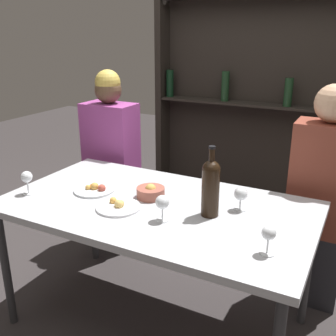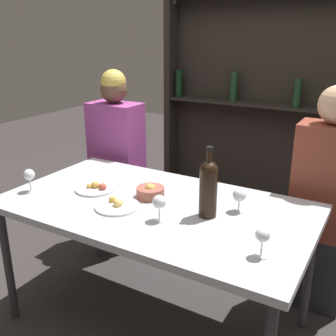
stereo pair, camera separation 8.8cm
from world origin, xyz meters
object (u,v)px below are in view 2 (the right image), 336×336
Objects in this scene: wine_glass_1 at (263,237)px; food_plate_1 at (96,188)px; seated_person_right at (324,207)px; wine_glass_3 at (159,203)px; wine_glass_2 at (29,176)px; wine_glass_0 at (239,196)px; seated_person_left at (117,164)px; snack_bowl at (150,192)px; food_plate_0 at (117,205)px; wine_bottle at (208,186)px.

food_plate_1 is at bearing 168.64° from wine_glass_1.
wine_glass_3 is at bearing -127.67° from seated_person_right.
wine_glass_2 is at bearing -175.85° from wine_glass_3.
wine_glass_0 is 0.09× the size of seated_person_left.
seated_person_right is at bearing 83.10° from wine_glass_1.
snack_bowl is (-0.67, 0.27, -0.05)m from wine_glass_1.
food_plate_0 is 0.20m from snack_bowl.
food_plate_1 is 0.17× the size of seated_person_right.
wine_bottle is 0.26× the size of seated_person_left.
food_plate_0 is at bearing -162.03° from wine_bottle.
seated_person_left is 1.43m from seated_person_right.
wine_bottle is at bearing -8.39° from snack_bowl.
food_plate_1 is at bearing 33.71° from wine_glass_2.
food_plate_1 is 1.26m from seated_person_right.
seated_person_left is at bearing 118.44° from food_plate_1.
wine_glass_1 is at bearing -96.90° from seated_person_right.
food_plate_1 is (-0.77, -0.14, -0.07)m from wine_glass_0.
seated_person_left reaches higher than wine_bottle.
seated_person_left reaches higher than wine_glass_2.
wine_glass_1 is at bearing -33.34° from wine_bottle.
wine_glass_0 is 0.54× the size of food_plate_1.
seated_person_left is at bearing 127.53° from food_plate_0.
seated_person_right is at bearing 55.49° from wine_bottle.
wine_glass_1 reaches higher than wine_glass_0.
wine_glass_1 is at bearing -57.10° from wine_glass_0.
wine_glass_3 is (-0.50, 0.06, 0.00)m from wine_glass_1.
seated_person_right is at bearing 36.25° from snack_bowl.
wine_glass_1 is 1.27m from wine_glass_2.
wine_glass_0 is at bearing -122.49° from seated_person_right.
seated_person_left reaches higher than snack_bowl.
wine_glass_0 is 0.78m from food_plate_1.
wine_glass_1 is 0.82× the size of snack_bowl.
wine_glass_2 is (-1.06, -0.33, 0.01)m from wine_glass_0.
wine_bottle is at bearing -124.51° from seated_person_right.
snack_bowl is at bearing 171.61° from wine_bottle.
wine_glass_1 is 0.55× the size of food_plate_1.
food_plate_1 is at bearing 164.45° from wine_glass_3.
seated_person_left is (-1.11, 0.50, -0.18)m from wine_glass_0.
seated_person_right is (0.10, 0.83, -0.19)m from wine_glass_1.
wine_glass_2 is 0.85m from seated_person_left.
wine_glass_0 reaches higher than food_plate_0.
food_plate_0 is (0.53, 0.07, -0.08)m from wine_glass_2.
wine_glass_1 is 0.86m from seated_person_right.
snack_bowl is (0.31, 0.07, 0.02)m from food_plate_1.
wine_glass_3 reaches higher than wine_glass_0.
wine_glass_3 is at bearing -15.55° from food_plate_1.
seated_person_right reaches higher than wine_glass_3.
wine_glass_1 is 0.50m from wine_glass_3.
wine_glass_0 is 0.92× the size of wine_glass_2.
snack_bowl is (-0.46, -0.07, -0.05)m from wine_glass_0.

